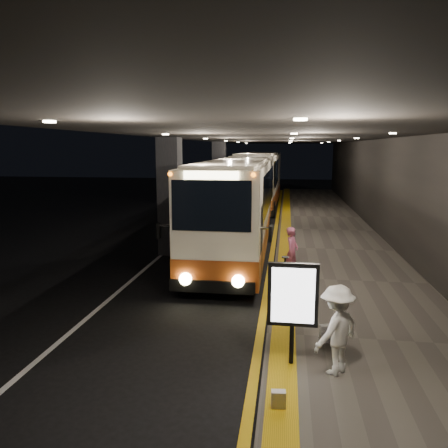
# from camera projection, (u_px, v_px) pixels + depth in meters

# --- Properties ---
(ground) EXTENTS (90.00, 90.00, 0.00)m
(ground) POSITION_uv_depth(u_px,v_px,m) (186.00, 288.00, 12.70)
(ground) COLOR black
(lane_line_white) EXTENTS (0.12, 50.00, 0.01)m
(lane_line_white) POSITION_uv_depth(u_px,v_px,m) (171.00, 247.00, 17.82)
(lane_line_white) COLOR silver
(lane_line_white) RESTS_ON ground
(kerb_stripe_yellow) EXTENTS (0.18, 50.00, 0.01)m
(kerb_stripe_yellow) POSITION_uv_depth(u_px,v_px,m) (273.00, 251.00, 17.24)
(kerb_stripe_yellow) COLOR gold
(kerb_stripe_yellow) RESTS_ON ground
(sidewalk) EXTENTS (4.50, 50.00, 0.15)m
(sidewalk) POSITION_uv_depth(u_px,v_px,m) (335.00, 251.00, 16.89)
(sidewalk) COLOR #514C44
(sidewalk) RESTS_ON ground
(tactile_strip) EXTENTS (0.50, 50.00, 0.01)m
(tactile_strip) POSITION_uv_depth(u_px,v_px,m) (285.00, 247.00, 17.14)
(tactile_strip) COLOR gold
(tactile_strip) RESTS_ON sidewalk
(terminal_wall) EXTENTS (0.10, 50.00, 6.00)m
(terminal_wall) POSITION_uv_depth(u_px,v_px,m) (401.00, 176.00, 16.07)
(terminal_wall) COLOR black
(terminal_wall) RESTS_ON ground
(support_columns) EXTENTS (0.80, 24.80, 4.40)m
(support_columns) POSITION_uv_depth(u_px,v_px,m) (170.00, 197.00, 16.43)
(support_columns) COLOR black
(support_columns) RESTS_ON ground
(canopy) EXTENTS (9.00, 50.00, 0.40)m
(canopy) POSITION_uv_depth(u_px,v_px,m) (279.00, 132.00, 16.42)
(canopy) COLOR black
(canopy) RESTS_ON support_columns
(coach_main) EXTENTS (2.42, 11.15, 3.46)m
(coach_main) POSITION_uv_depth(u_px,v_px,m) (236.00, 212.00, 16.31)
(coach_main) COLOR beige
(coach_main) RESTS_ON ground
(coach_second) EXTENTS (2.60, 11.40, 3.57)m
(coach_second) POSITION_uv_depth(u_px,v_px,m) (259.00, 183.00, 28.82)
(coach_second) COLOR beige
(coach_second) RESTS_ON ground
(passenger_boarding) EXTENTS (0.53, 0.64, 1.50)m
(passenger_boarding) POSITION_uv_depth(u_px,v_px,m) (292.00, 252.00, 13.24)
(passenger_boarding) COLOR #BE597C
(passenger_boarding) RESTS_ON sidewalk
(passenger_waiting_white) EXTENTS (1.04, 1.07, 1.58)m
(passenger_waiting_white) POSITION_uv_depth(u_px,v_px,m) (337.00, 330.00, 7.48)
(passenger_waiting_white) COLOR white
(passenger_waiting_white) RESTS_ON sidewalk
(bag_polka) EXTENTS (0.33, 0.21, 0.37)m
(bag_polka) POSITION_uv_depth(u_px,v_px,m) (327.00, 334.00, 8.76)
(bag_polka) COLOR black
(bag_polka) RESTS_ON sidewalk
(bag_plain) EXTENTS (0.23, 0.15, 0.27)m
(bag_plain) POSITION_uv_depth(u_px,v_px,m) (278.00, 399.00, 6.55)
(bag_plain) COLOR silver
(bag_plain) RESTS_ON sidewalk
(info_sign) EXTENTS (0.89, 0.12, 1.88)m
(info_sign) POSITION_uv_depth(u_px,v_px,m) (293.00, 297.00, 7.70)
(info_sign) COLOR black
(info_sign) RESTS_ON sidewalk
(stanchion_post) EXTENTS (0.05, 0.05, 1.11)m
(stanchion_post) POSITION_uv_depth(u_px,v_px,m) (285.00, 278.00, 11.21)
(stanchion_post) COLOR black
(stanchion_post) RESTS_ON sidewalk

